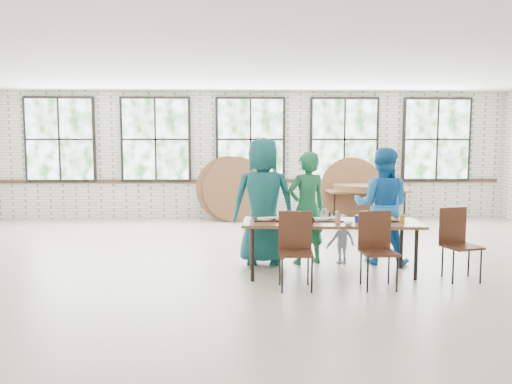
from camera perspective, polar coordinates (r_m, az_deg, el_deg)
room at (r=11.69m, az=-0.63°, el=5.80°), size 12.00×12.00×12.00m
dining_table at (r=6.89m, az=8.56°, el=-3.77°), size 2.45×0.97×0.74m
chair_near_left at (r=6.29m, az=4.52°, el=-5.85°), size 0.45×0.43×0.95m
chair_near_right at (r=6.48m, az=13.62°, el=-5.64°), size 0.44×0.43×0.95m
chair_spare at (r=7.17m, az=22.00°, el=-4.82°), size 0.52×0.51×0.95m
adult_teal at (r=7.39m, az=0.85°, el=-1.06°), size 0.94×0.62×1.89m
adult_green at (r=7.47m, az=5.82°, el=-1.84°), size 0.71×0.58×1.68m
toddler at (r=7.63m, az=9.71°, el=-5.30°), size 0.54×0.42×0.74m
adult_blue at (r=7.69m, az=14.18°, el=-1.55°), size 1.02×0.92×1.73m
storage_table at (r=11.51m, az=12.53°, el=-0.04°), size 1.86×0.91×0.74m
tabletop_clutter at (r=6.86m, az=9.51°, el=-3.18°), size 2.01×0.64×0.11m
round_tops_stacked at (r=11.50m, az=12.55°, el=0.55°), size 1.50×1.50×0.13m
round_tops_leaning at (r=11.44m, az=1.88°, el=0.31°), size 4.35×0.42×1.50m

